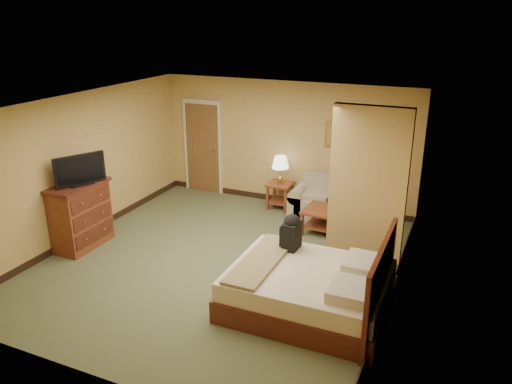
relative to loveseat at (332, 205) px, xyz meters
The scene contains 17 objects.
floor 2.84m from the loveseat, 114.70° to the right, with size 6.00×6.00×0.00m, color #525A3A.
ceiling 3.67m from the loveseat, 114.70° to the right, with size 6.00×6.00×0.00m, color white.
back_wall 1.63m from the loveseat, 160.04° to the left, with size 5.50×0.02×2.60m, color tan.
left_wall 4.81m from the loveseat, 146.83° to the right, with size 0.02×6.00×2.60m, color tan.
right_wall 3.18m from the loveseat, 58.63° to the right, with size 0.02×6.00×2.60m, color tan.
partition 2.17m from the loveseat, 59.55° to the right, with size 1.20×0.15×2.60m, color tan.
door 3.25m from the loveseat, behind, with size 0.94×0.16×2.10m.
baseboard 1.27m from the loveseat, 160.47° to the left, with size 5.50×0.02×0.12m, color black.
loveseat is the anchor object (origin of this frame).
side_table 1.16m from the loveseat, behind, with size 0.50×0.50×0.55m.
table_lamp 1.36m from the loveseat, behind, with size 0.35×0.35×0.58m.
coffee_table 0.73m from the loveseat, 86.76° to the right, with size 0.76×0.76×0.46m.
wall_picture 1.39m from the loveseat, 90.00° to the left, with size 0.67×0.04×0.52m.
dresser 4.73m from the loveseat, 140.78° to the right, with size 0.57×1.08×1.16m.
tv 4.78m from the loveseat, 140.00° to the right, with size 0.44×0.80×0.52m.
bed 3.35m from the loveseat, 79.12° to the right, with size 2.16×1.83×1.19m.
backpack 2.80m from the loveseat, 87.62° to the right, with size 0.25×0.32×0.55m.
Camera 1 is at (3.50, -6.49, 3.92)m, focal length 35.00 mm.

